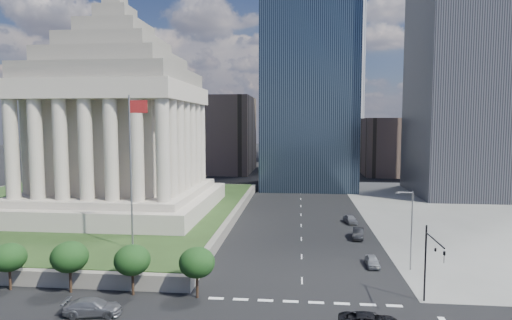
# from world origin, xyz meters

# --- Properties ---
(ground) EXTENTS (500.00, 500.00, 0.00)m
(ground) POSITION_xyz_m (0.00, 100.00, 0.00)
(ground) COLOR black
(ground) RESTS_ON ground
(plaza_terrace) EXTENTS (66.00, 70.00, 1.80)m
(plaza_terrace) POSITION_xyz_m (-45.00, 50.00, 0.90)
(plaza_terrace) COLOR #615D53
(plaza_terrace) RESTS_ON ground
(plaza_lawn) EXTENTS (64.00, 68.00, 0.10)m
(plaza_lawn) POSITION_xyz_m (-45.00, 50.00, 1.85)
(plaza_lawn) COLOR #213616
(plaza_lawn) RESTS_ON plaza_terrace
(war_memorial) EXTENTS (34.00, 34.00, 39.00)m
(war_memorial) POSITION_xyz_m (-34.00, 48.00, 21.40)
(war_memorial) COLOR #ACA190
(war_memorial) RESTS_ON plaza_lawn
(flagpole) EXTENTS (2.52, 0.24, 20.00)m
(flagpole) POSITION_xyz_m (-21.83, 24.00, 13.11)
(flagpole) COLOR slate
(flagpole) RESTS_ON plaza_lawn
(midrise_glass) EXTENTS (26.00, 26.00, 60.00)m
(midrise_glass) POSITION_xyz_m (2.00, 95.00, 30.00)
(midrise_glass) COLOR black
(midrise_glass) RESTS_ON ground
(building_filler_ne) EXTENTS (20.00, 30.00, 20.00)m
(building_filler_ne) POSITION_xyz_m (32.00, 130.00, 10.00)
(building_filler_ne) COLOR brown
(building_filler_ne) RESTS_ON ground
(building_filler_nw) EXTENTS (24.00, 30.00, 28.00)m
(building_filler_nw) POSITION_xyz_m (-30.00, 130.00, 14.00)
(building_filler_nw) COLOR brown
(building_filler_nw) RESTS_ON ground
(traffic_signal_ne) EXTENTS (0.30, 5.74, 8.00)m
(traffic_signal_ne) POSITION_xyz_m (12.50, 13.70, 5.25)
(traffic_signal_ne) COLOR black
(traffic_signal_ne) RESTS_ON ground
(street_lamp_north) EXTENTS (2.13, 0.22, 10.00)m
(street_lamp_north) POSITION_xyz_m (13.33, 25.00, 5.66)
(street_lamp_north) COLOR slate
(street_lamp_north) RESTS_ON ground
(suv_grey) EXTENTS (5.73, 2.97, 1.59)m
(suv_grey) POSITION_xyz_m (-19.94, 8.98, 0.79)
(suv_grey) COLOR #4F5056
(suv_grey) RESTS_ON ground
(parked_sedan_near) EXTENTS (1.66, 4.00, 1.36)m
(parked_sedan_near) POSITION_xyz_m (9.00, 25.96, 0.68)
(parked_sedan_near) COLOR gray
(parked_sedan_near) RESTS_ON ground
(parked_sedan_mid) EXTENTS (2.38, 5.00, 1.58)m
(parked_sedan_mid) POSITION_xyz_m (9.00, 39.23, 0.79)
(parked_sedan_mid) COLOR black
(parked_sedan_mid) RESTS_ON ground
(parked_sedan_far) EXTENTS (4.72, 2.48, 1.53)m
(parked_sedan_far) POSITION_xyz_m (9.00, 49.76, 0.77)
(parked_sedan_far) COLOR slate
(parked_sedan_far) RESTS_ON ground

